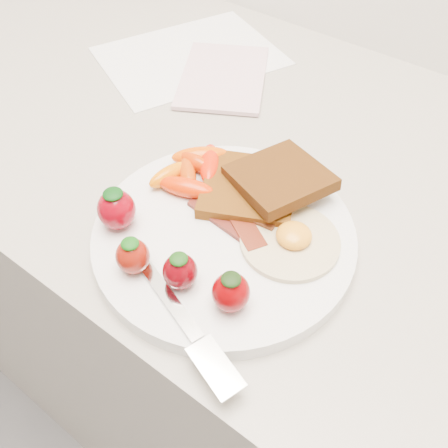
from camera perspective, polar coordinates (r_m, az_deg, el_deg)
The scene contains 11 objects.
counter at distance 0.97m, azimuth 6.40°, elevation -14.08°, with size 2.00×0.60×0.90m, color gray.
plate at distance 0.52m, azimuth -0.00°, elevation -1.40°, with size 0.27×0.27×0.02m, color white.
toast_lower at distance 0.54m, azimuth 2.89°, elevation 4.11°, with size 0.10×0.10×0.01m, color #4C2E06.
toast_upper at distance 0.54m, azimuth 6.38°, elevation 5.27°, with size 0.09×0.09×0.01m, color black.
fried_egg at distance 0.50m, azimuth 7.66°, elevation -1.77°, with size 0.13×0.13×0.02m.
bacon_strips at distance 0.52m, azimuth 1.19°, elevation 0.94°, with size 0.10×0.06×0.01m.
baby_carrots at distance 0.56m, azimuth -3.56°, elevation 6.26°, with size 0.09×0.10×0.02m.
strawberries at distance 0.47m, azimuth -7.52°, elevation -2.90°, with size 0.19×0.07×0.05m.
fork at distance 0.45m, azimuth -4.63°, elevation -10.96°, with size 0.18×0.08×0.00m.
paper_sheet at distance 0.81m, azimuth -3.92°, elevation 18.60°, with size 0.20×0.26×0.00m, color white.
notepad at distance 0.75m, azimuth -0.08°, elevation 16.50°, with size 0.12×0.17×0.01m, color beige.
Camera 1 is at (0.18, 1.28, 1.30)m, focal length 40.00 mm.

